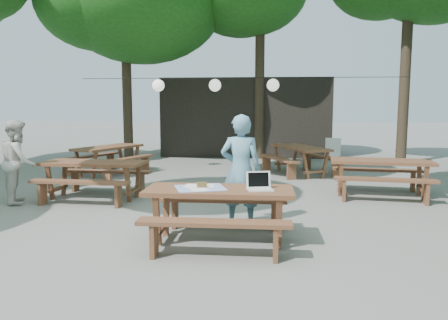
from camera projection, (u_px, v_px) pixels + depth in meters
ground at (184, 233)px, 6.45m from camera, size 80.00×80.00×0.00m
pavilion at (247, 117)px, 16.60m from camera, size 6.00×3.00×2.80m
main_picnic_table at (219, 215)px, 5.96m from camera, size 2.00×1.58×0.75m
picnic_table_nw at (95, 179)px, 8.73m from camera, size 2.04×1.67×0.75m
picnic_table_ne at (381, 177)px, 8.96m from camera, size 2.09×1.81×0.75m
picnic_table_far_w at (109, 160)px, 11.81m from camera, size 2.21×2.37×0.75m
picnic_table_far_e at (300, 160)px, 11.79m from camera, size 2.22×2.38×0.75m
woman at (241, 170)px, 6.75m from camera, size 0.66×0.46×1.73m
second_person at (18, 161)px, 8.33m from camera, size 0.89×0.96×1.59m
plastic_chair at (332, 161)px, 12.60m from camera, size 0.56×0.56×0.90m
laptop at (259, 185)px, 5.84m from camera, size 0.38×0.33×0.24m
tabletop_clutter at (200, 187)px, 5.94m from camera, size 0.79×0.73×0.08m
paper_lanterns at (215, 85)px, 12.08m from camera, size 9.00×0.34×0.38m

